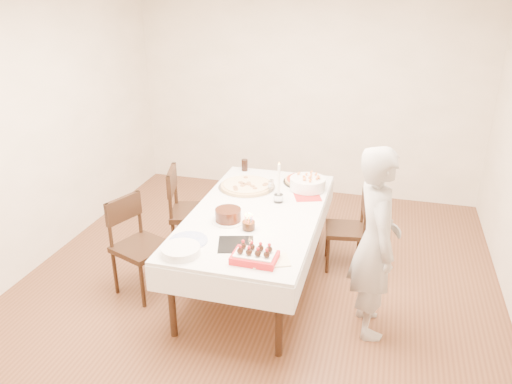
% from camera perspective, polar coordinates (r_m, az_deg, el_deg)
% --- Properties ---
extents(floor, '(5.00, 5.00, 0.00)m').
position_cam_1_polar(floor, '(4.83, -0.03, -10.86)').
color(floor, '#512E1C').
rests_on(floor, ground).
extents(wall_back, '(4.50, 0.04, 2.70)m').
position_cam_1_polar(wall_back, '(6.58, 5.86, 11.23)').
color(wall_back, '#F3E4CC').
rests_on(wall_back, floor).
extents(wall_front, '(4.50, 0.04, 2.70)m').
position_cam_1_polar(wall_front, '(2.19, -18.45, -16.47)').
color(wall_front, '#F3E4CC').
rests_on(wall_front, floor).
extents(wall_left, '(0.04, 5.00, 2.70)m').
position_cam_1_polar(wall_left, '(5.26, -24.55, 6.18)').
color(wall_left, '#F3E4CC').
rests_on(wall_left, floor).
extents(dining_table, '(1.50, 2.31, 0.75)m').
position_cam_1_polar(dining_table, '(4.72, 0.00, -6.37)').
color(dining_table, white).
rests_on(dining_table, floor).
extents(chair_right_savory, '(0.47, 0.47, 0.81)m').
position_cam_1_polar(chair_right_savory, '(5.05, 10.14, -4.28)').
color(chair_right_savory, black).
rests_on(chair_right_savory, floor).
extents(chair_left_savory, '(0.61, 0.61, 0.97)m').
position_cam_1_polar(chair_left_savory, '(5.18, -7.10, -2.34)').
color(chair_left_savory, black).
rests_on(chair_left_savory, floor).
extents(chair_left_dessert, '(0.60, 0.60, 0.92)m').
position_cam_1_polar(chair_left_dessert, '(4.67, -12.95, -6.20)').
color(chair_left_dessert, black).
rests_on(chair_left_dessert, floor).
extents(person, '(0.52, 0.66, 1.60)m').
position_cam_1_polar(person, '(4.04, 13.49, -5.70)').
color(person, '#AAA6A1').
rests_on(person, floor).
extents(pizza_white, '(0.74, 0.74, 0.04)m').
position_cam_1_polar(pizza_white, '(5.05, -1.06, 0.72)').
color(pizza_white, beige).
rests_on(pizza_white, dining_table).
extents(pizza_pepperoni, '(0.50, 0.50, 0.04)m').
position_cam_1_polar(pizza_pepperoni, '(5.21, 5.55, 1.32)').
color(pizza_pepperoni, red).
rests_on(pizza_pepperoni, dining_table).
extents(red_placemat, '(0.32, 0.32, 0.01)m').
position_cam_1_polar(red_placemat, '(4.88, 5.88, -0.52)').
color(red_placemat, '#B21E1E').
rests_on(red_placemat, dining_table).
extents(pasta_bowl, '(0.44, 0.44, 0.11)m').
position_cam_1_polar(pasta_bowl, '(5.02, 5.93, 0.98)').
color(pasta_bowl, white).
rests_on(pasta_bowl, dining_table).
extents(taper_candle, '(0.09, 0.09, 0.41)m').
position_cam_1_polar(taper_candle, '(4.66, 2.62, 1.14)').
color(taper_candle, white).
rests_on(taper_candle, dining_table).
extents(shaker_pair, '(0.10, 0.10, 0.12)m').
position_cam_1_polar(shaker_pair, '(4.92, 1.64, 0.55)').
color(shaker_pair, white).
rests_on(shaker_pair, dining_table).
extents(cola_glass, '(0.07, 0.07, 0.13)m').
position_cam_1_polar(cola_glass, '(5.50, -1.31, 3.09)').
color(cola_glass, black).
rests_on(cola_glass, dining_table).
extents(layer_cake, '(0.29, 0.29, 0.12)m').
position_cam_1_polar(layer_cake, '(4.35, -3.20, -2.67)').
color(layer_cake, black).
rests_on(layer_cake, dining_table).
extents(cake_board, '(0.35, 0.35, 0.01)m').
position_cam_1_polar(cake_board, '(4.01, -2.32, -6.02)').
color(cake_board, black).
rests_on(cake_board, dining_table).
extents(birthday_cake, '(0.13, 0.13, 0.13)m').
position_cam_1_polar(birthday_cake, '(4.20, -0.86, -3.39)').
color(birthday_cake, '#3D2110').
rests_on(birthday_cake, dining_table).
extents(strawberry_box, '(0.34, 0.23, 0.08)m').
position_cam_1_polar(strawberry_box, '(3.77, -0.15, -7.33)').
color(strawberry_box, red).
rests_on(strawberry_box, dining_table).
extents(box_lid, '(0.34, 0.29, 0.02)m').
position_cam_1_polar(box_lid, '(3.78, 1.63, -7.94)').
color(box_lid, beige).
rests_on(box_lid, dining_table).
extents(plate_stack, '(0.39, 0.39, 0.06)m').
position_cam_1_polar(plate_stack, '(3.90, -8.58, -6.62)').
color(plate_stack, white).
rests_on(plate_stack, dining_table).
extents(china_plate, '(0.34, 0.34, 0.01)m').
position_cam_1_polar(china_plate, '(4.08, -7.74, -5.52)').
color(china_plate, white).
rests_on(china_plate, dining_table).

